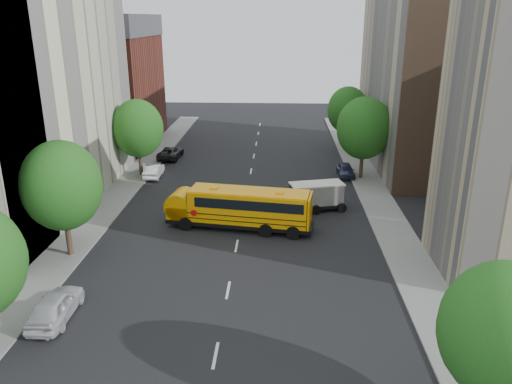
# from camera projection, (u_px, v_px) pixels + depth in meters

# --- Properties ---
(ground) EXTENTS (120.00, 120.00, 0.00)m
(ground) POSITION_uv_depth(u_px,v_px,m) (239.00, 234.00, 36.78)
(ground) COLOR black
(ground) RESTS_ON ground
(sidewalk_left) EXTENTS (3.00, 80.00, 0.12)m
(sidewalk_left) POSITION_uv_depth(u_px,v_px,m) (108.00, 207.00, 41.98)
(sidewalk_left) COLOR slate
(sidewalk_left) RESTS_ON ground
(sidewalk_right) EXTENTS (3.00, 80.00, 0.12)m
(sidewalk_right) POSITION_uv_depth(u_px,v_px,m) (383.00, 211.00, 40.97)
(sidewalk_right) COLOR slate
(sidewalk_right) RESTS_ON ground
(lane_markings) EXTENTS (0.15, 64.00, 0.01)m
(lane_markings) POSITION_uv_depth(u_px,v_px,m) (247.00, 190.00, 46.21)
(lane_markings) COLOR silver
(lane_markings) RESTS_ON ground
(building_left_cream) EXTENTS (10.00, 26.00, 20.00)m
(building_left_cream) POSITION_uv_depth(u_px,v_px,m) (19.00, 85.00, 39.92)
(building_left_cream) COLOR beige
(building_left_cream) RESTS_ON ground
(building_left_redbrick) EXTENTS (10.00, 15.00, 13.00)m
(building_left_redbrick) POSITION_uv_depth(u_px,v_px,m) (111.00, 91.00, 61.82)
(building_left_redbrick) COLOR maroon
(building_left_redbrick) RESTS_ON ground
(building_right_far) EXTENTS (10.00, 22.00, 18.00)m
(building_right_far) POSITION_uv_depth(u_px,v_px,m) (425.00, 80.00, 51.87)
(building_right_far) COLOR tan
(building_right_far) RESTS_ON ground
(building_right_sidewall) EXTENTS (10.10, 0.30, 18.00)m
(building_right_sidewall) POSITION_uv_depth(u_px,v_px,m) (461.00, 95.00, 41.50)
(building_right_sidewall) COLOR brown
(building_right_sidewall) RESTS_ON ground
(street_tree_1) EXTENTS (5.12, 5.12, 7.90)m
(street_tree_1) POSITION_uv_depth(u_px,v_px,m) (62.00, 186.00, 31.86)
(street_tree_1) COLOR #38281C
(street_tree_1) RESTS_ON ground
(street_tree_2) EXTENTS (4.99, 4.99, 7.71)m
(street_tree_2) POSITION_uv_depth(u_px,v_px,m) (138.00, 129.00, 48.87)
(street_tree_2) COLOR #38281C
(street_tree_2) RESTS_ON ground
(street_tree_3) EXTENTS (4.61, 4.61, 7.11)m
(street_tree_3) POSITION_uv_depth(u_px,v_px,m) (504.00, 332.00, 17.86)
(street_tree_3) COLOR #38281C
(street_tree_3) RESTS_ON ground
(street_tree_4) EXTENTS (5.25, 5.25, 8.10)m
(street_tree_4) POSITION_uv_depth(u_px,v_px,m) (364.00, 128.00, 47.82)
(street_tree_4) COLOR #38281C
(street_tree_4) RESTS_ON ground
(street_tree_5) EXTENTS (4.86, 4.86, 7.51)m
(street_tree_5) POSITION_uv_depth(u_px,v_px,m) (348.00, 110.00, 59.26)
(street_tree_5) COLOR #38281C
(street_tree_5) RESTS_ON ground
(school_bus) EXTENTS (11.30, 4.19, 3.12)m
(school_bus) POSITION_uv_depth(u_px,v_px,m) (239.00, 206.00, 37.37)
(school_bus) COLOR black
(school_bus) RESTS_ON ground
(safari_truck) EXTENTS (5.72, 3.21, 2.32)m
(safari_truck) POSITION_uv_depth(u_px,v_px,m) (311.00, 196.00, 40.99)
(safari_truck) COLOR black
(safari_truck) RESTS_ON ground
(parked_car_0) EXTENTS (1.87, 4.48, 1.52)m
(parked_car_0) POSITION_uv_depth(u_px,v_px,m) (55.00, 306.00, 26.24)
(parked_car_0) COLOR silver
(parked_car_0) RESTS_ON ground
(parked_car_1) EXTENTS (1.57, 4.12, 1.34)m
(parked_car_1) POSITION_uv_depth(u_px,v_px,m) (154.00, 171.00, 49.76)
(parked_car_1) COLOR silver
(parked_car_1) RESTS_ON ground
(parked_car_2) EXTENTS (2.42, 4.87, 1.33)m
(parked_car_2) POSITION_uv_depth(u_px,v_px,m) (171.00, 152.00, 56.48)
(parked_car_2) COLOR black
(parked_car_2) RESTS_ON ground
(parked_car_4) EXTENTS (1.64, 3.83, 1.29)m
(parked_car_4) POSITION_uv_depth(u_px,v_px,m) (346.00, 170.00, 50.06)
(parked_car_4) COLOR #313756
(parked_car_4) RESTS_ON ground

